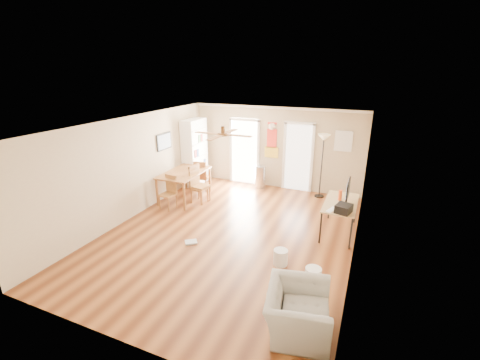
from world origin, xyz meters
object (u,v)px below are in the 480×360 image
at_px(wastebasket_b, 313,276).
at_px(armchair, 298,311).
at_px(dining_chair_right_a, 199,187).
at_px(dining_chair_right_b, 200,184).
at_px(dining_chair_near, 167,193).
at_px(trash_can, 260,177).
at_px(computer_desk, 339,217).
at_px(dining_table, 185,185).
at_px(printer, 344,209).
at_px(dining_chair_far, 202,176).
at_px(wastebasket_a, 281,257).
at_px(bookshelf, 195,152).
at_px(torchiere_lamp, 322,166).

xyz_separation_m(wastebasket_b, armchair, (-0.01, -1.16, 0.17)).
relative_size(dining_chair_right_a, dining_chair_right_b, 0.90).
bearing_deg(dining_chair_right_a, dining_chair_near, 148.57).
height_order(trash_can, computer_desk, computer_desk).
xyz_separation_m(dining_chair_right_a, dining_chair_right_b, (0.00, 0.05, 0.06)).
xyz_separation_m(dining_table, printer, (4.60, -0.95, 0.44)).
relative_size(dining_chair_right_a, dining_chair_near, 1.03).
distance_m(dining_chair_right_a, armchair, 5.25).
distance_m(dining_chair_far, printer, 4.80).
relative_size(dining_chair_far, armchair, 0.94).
distance_m(computer_desk, wastebasket_b, 2.22).
distance_m(wastebasket_a, wastebasket_b, 0.80).
height_order(dining_chair_right_b, wastebasket_a, dining_chair_right_b).
height_order(bookshelf, computer_desk, bookshelf).
distance_m(dining_chair_right_a, wastebasket_b, 4.53).
bearing_deg(dining_table, printer, -11.66).
bearing_deg(armchair, wastebasket_b, -10.93).
relative_size(wastebasket_a, wastebasket_b, 0.97).
bearing_deg(armchair, dining_chair_right_a, 35.22).
relative_size(bookshelf, wastebasket_b, 6.48).
relative_size(printer, wastebasket_b, 1.05).
bearing_deg(torchiere_lamp, dining_chair_right_b, -151.03).
bearing_deg(printer, dining_chair_far, 172.87).
height_order(dining_chair_right_a, wastebasket_a, dining_chair_right_a).
relative_size(bookshelf, dining_chair_right_a, 2.26).
bearing_deg(dining_chair_far, trash_can, -161.32).
xyz_separation_m(trash_can, wastebasket_b, (2.55, -4.34, -0.20)).
height_order(dining_chair_near, dining_chair_far, dining_chair_far).
bearing_deg(dining_chair_near, torchiere_lamp, 41.90).
bearing_deg(dining_chair_far, dining_chair_right_a, 103.32).
height_order(bookshelf, dining_table, bookshelf).
relative_size(dining_table, dining_chair_far, 1.70).
bearing_deg(wastebasket_a, dining_table, 148.16).
height_order(dining_chair_right_a, wastebasket_b, dining_chair_right_a).
height_order(dining_chair_near, trash_can, dining_chair_near).
bearing_deg(dining_chair_far, wastebasket_b, 129.40).
bearing_deg(torchiere_lamp, armchair, -83.59).
height_order(dining_chair_right_b, printer, dining_chair_right_b).
bearing_deg(bookshelf, torchiere_lamp, 15.26).
relative_size(torchiere_lamp, wastebasket_b, 5.71).
xyz_separation_m(computer_desk, armchair, (-0.19, -3.37, -0.05)).
bearing_deg(dining_chair_far, bookshelf, -53.29).
relative_size(dining_table, trash_can, 2.26).
relative_size(bookshelf, trash_can, 2.96).
bearing_deg(dining_table, bookshelf, 106.28).
bearing_deg(dining_chair_far, dining_chair_near, 72.55).
relative_size(torchiere_lamp, printer, 5.47).
relative_size(dining_table, printer, 4.74).
xyz_separation_m(bookshelf, dining_table, (0.36, -1.24, -0.67)).
xyz_separation_m(printer, wastebasket_b, (-0.29, -1.66, -0.69)).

